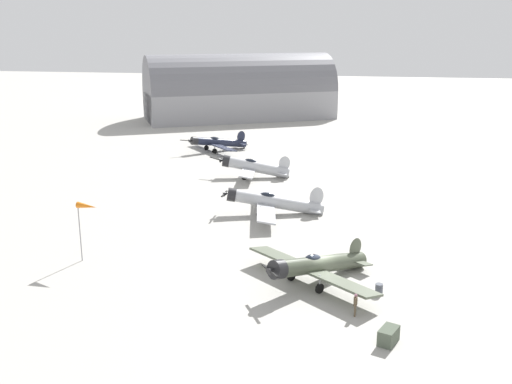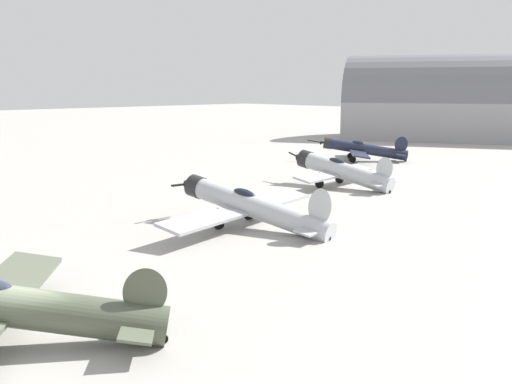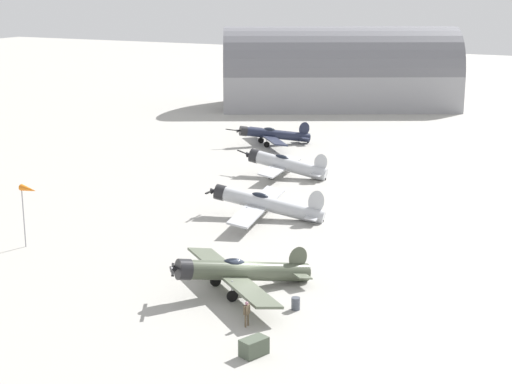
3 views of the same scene
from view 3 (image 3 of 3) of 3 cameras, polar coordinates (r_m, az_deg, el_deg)
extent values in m
plane|color=#A8A59E|center=(59.07, -0.67, -6.89)|extent=(400.00, 400.00, 0.00)
cylinder|color=#4C5442|center=(58.56, -0.67, -5.57)|extent=(8.56, 7.44, 3.07)
cylinder|color=#232326|center=(56.65, -5.09, -5.44)|extent=(1.83, 1.88, 1.62)
cone|color=#232326|center=(56.42, -5.72, -5.42)|extent=(0.90, 0.89, 0.71)
cube|color=black|center=(56.38, -5.87, -5.44)|extent=(2.61, 1.68, 0.30)
ellipsoid|color=black|center=(57.93, -1.57, -5.00)|extent=(1.86, 1.73, 0.96)
cube|color=#565E4C|center=(58.18, -1.75, -5.89)|extent=(9.85, 11.27, 0.53)
ellipsoid|color=#4C5442|center=(60.11, 2.97, -4.64)|extent=(1.44, 1.23, 1.94)
cube|color=#565E4C|center=(60.37, 2.79, -5.59)|extent=(3.02, 3.32, 0.29)
cylinder|color=#999BA0|center=(56.71, -1.68, -6.79)|extent=(0.14, 0.14, 1.12)
cylinder|color=black|center=(56.92, -1.68, -7.32)|extent=(0.74, 0.67, 0.80)
cylinder|color=#999BA0|center=(59.47, -2.87, -5.76)|extent=(0.14, 0.14, 1.12)
cylinder|color=black|center=(59.67, -2.86, -6.27)|extent=(0.74, 0.67, 0.80)
cylinder|color=black|center=(60.95, 3.45, -6.08)|extent=(0.28, 0.26, 0.28)
cylinder|color=#B7BABF|center=(75.97, 1.04, -0.91)|extent=(3.14, 10.48, 3.08)
cylinder|color=#232326|center=(77.13, -2.52, -0.03)|extent=(1.65, 1.37, 1.60)
cone|color=#232326|center=(77.31, -2.98, 0.08)|extent=(0.72, 0.74, 0.70)
cube|color=black|center=(77.35, -3.09, 0.09)|extent=(2.69, 0.23, 0.20)
ellipsoid|color=black|center=(76.04, 0.29, -0.31)|extent=(1.06, 1.89, 0.96)
cube|color=#ADAFB5|center=(76.33, 0.14, -0.96)|extent=(13.63, 4.24, 0.50)
ellipsoid|color=#B7BABF|center=(74.85, 4.25, -0.70)|extent=(0.44, 1.84, 2.40)
cube|color=#ADAFB5|center=(75.23, 4.08, -1.61)|extent=(3.54, 1.67, 0.28)
cylinder|color=#999BA0|center=(75.10, -0.65, -1.42)|extent=(0.14, 0.14, 0.97)
cylinder|color=black|center=(75.24, -0.65, -1.77)|extent=(0.34, 0.82, 0.80)
cylinder|color=#999BA0|center=(78.03, 0.02, -0.80)|extent=(0.14, 0.14, 0.97)
cylinder|color=black|center=(78.16, 0.02, -1.14)|extent=(0.34, 0.82, 0.80)
cylinder|color=black|center=(75.22, 4.68, -2.03)|extent=(0.15, 0.29, 0.28)
cylinder|color=#B7BABF|center=(91.80, 2.35, 1.90)|extent=(2.29, 9.03, 3.00)
cylinder|color=#232326|center=(93.00, -0.11, 2.55)|extent=(1.69, 1.31, 1.72)
cone|color=#232326|center=(93.21, -0.49, 2.65)|extent=(0.72, 0.72, 0.75)
cube|color=black|center=(93.26, -0.57, 2.66)|extent=(1.09, 3.24, 0.66)
ellipsoid|color=black|center=(91.90, 1.83, 2.42)|extent=(0.92, 1.86, 0.97)
cube|color=#ADAFB5|center=(92.17, 1.72, 1.82)|extent=(10.35, 2.68, 0.49)
ellipsoid|color=#B7BABF|center=(90.60, 4.57, 2.08)|extent=(0.29, 1.82, 2.18)
cube|color=#ADAFB5|center=(90.92, 4.44, 1.38)|extent=(3.49, 1.41, 0.29)
cylinder|color=#999BA0|center=(90.90, 1.07, 1.46)|extent=(0.14, 0.14, 1.03)
cylinder|color=black|center=(91.02, 1.07, 1.15)|extent=(0.27, 0.82, 0.80)
cylinder|color=#999BA0|center=(93.91, 1.74, 1.89)|extent=(0.14, 0.14, 1.03)
cylinder|color=black|center=(94.02, 1.74, 1.58)|extent=(0.27, 0.82, 0.80)
cylinder|color=black|center=(90.89, 4.87, 0.91)|extent=(0.13, 0.29, 0.28)
cylinder|color=#1E2338|center=(110.12, 1.42, 4.06)|extent=(7.17, 8.10, 2.61)
cylinder|color=#232326|center=(108.85, -0.90, 4.30)|extent=(1.71, 1.68, 1.44)
cone|color=#232326|center=(108.68, -1.23, 4.34)|extent=(0.83, 0.83, 0.63)
cube|color=black|center=(108.65, -1.31, 4.33)|extent=(1.92, 2.76, 0.57)
ellipsoid|color=black|center=(109.75, 0.94, 4.38)|extent=(1.73, 1.85, 0.92)
cube|color=#282D42|center=(109.85, 0.84, 3.95)|extent=(11.08, 9.84, 0.45)
ellipsoid|color=#1E2338|center=(111.17, 3.41, 4.45)|extent=(1.23, 1.41, 2.07)
cube|color=#282D42|center=(111.31, 3.30, 3.90)|extent=(3.30, 3.05, 0.26)
cylinder|color=#999BA0|center=(108.33, 0.76, 3.63)|extent=(0.14, 0.14, 1.04)
cylinder|color=black|center=(108.43, 0.76, 3.36)|extent=(0.67, 0.74, 0.80)
cylinder|color=#999BA0|center=(111.20, 0.35, 3.92)|extent=(0.14, 0.14, 1.04)
cylinder|color=black|center=(111.29, 0.35, 3.66)|extent=(0.67, 0.74, 0.80)
cylinder|color=black|center=(111.69, 3.68, 3.53)|extent=(0.26, 0.28, 0.28)
cylinder|color=brown|center=(53.12, -0.56, -8.94)|extent=(0.13, 0.13, 0.86)
cylinder|color=brown|center=(52.89, -0.74, -9.05)|extent=(0.13, 0.13, 0.86)
cube|color=brown|center=(52.71, -0.65, -8.26)|extent=(0.49, 0.28, 0.61)
sphere|color=#A76A7D|center=(52.55, -0.66, -7.82)|extent=(0.23, 0.23, 0.23)
cylinder|color=brown|center=(52.93, -0.48, -8.14)|extent=(0.09, 0.09, 0.58)
cylinder|color=brown|center=(52.48, -0.83, -8.35)|extent=(0.09, 0.09, 0.58)
cube|color=#4C5647|center=(49.21, -0.15, -10.82)|extent=(1.91, 1.54, 1.07)
cylinder|color=#474C56|center=(55.63, 2.81, -7.83)|extent=(0.59, 0.59, 0.86)
torus|color=#474C56|center=(55.57, 2.81, -7.67)|extent=(0.63, 0.63, 0.04)
torus|color=#474C56|center=(55.70, 2.80, -8.00)|extent=(0.63, 0.63, 0.04)
cylinder|color=gray|center=(70.20, -16.01, -1.66)|extent=(0.10, 0.10, 5.30)
cone|color=orange|center=(68.77, -15.68, 0.19)|extent=(1.00, 2.06, 0.56)
cube|color=#939399|center=(143.59, 5.84, 7.16)|extent=(32.01, 42.81, 6.11)
cylinder|color=slate|center=(143.23, 5.88, 8.37)|extent=(32.01, 42.81, 15.65)
camera|label=1|loc=(22.11, -55.30, 4.44)|focal=42.49mm
camera|label=2|loc=(44.49, 16.65, -3.01)|focal=40.16mm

